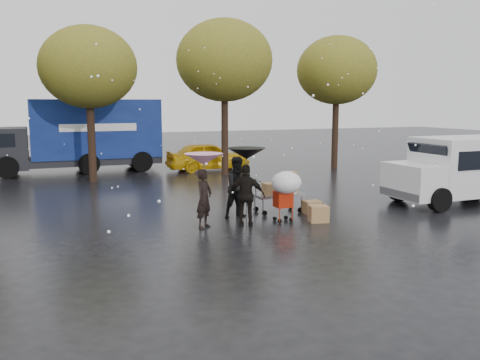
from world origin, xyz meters
name	(u,v)px	position (x,y,z in m)	size (l,w,h in m)	color
ground	(267,227)	(0.00, 0.00, 0.00)	(90.00, 90.00, 0.00)	black
person_pink	(204,199)	(-1.60, 0.56, 0.80)	(0.58, 0.38, 1.59)	black
person_middle	(239,187)	(-0.28, 1.36, 0.90)	(0.87, 0.68, 1.79)	black
person_black	(246,196)	(-0.49, 0.25, 0.85)	(1.00, 0.42, 1.71)	black
umbrella_pink	(204,159)	(-1.60, 0.56, 1.86)	(1.04, 1.04, 2.01)	#4C4C4C
umbrella_black	(247,154)	(-0.49, 0.25, 2.00)	(1.05, 1.05, 2.15)	#4C4C4C
vendor_cart	(281,189)	(1.19, 1.55, 0.73)	(1.52, 0.80, 1.27)	slate
shopping_cart	(286,185)	(0.69, 0.23, 1.06)	(0.84, 0.84, 1.46)	#B1200A
white_van	(462,168)	(7.57, 0.67, 1.16)	(4.91, 2.18, 2.20)	white
blue_truck	(78,136)	(-3.76, 13.51, 1.76)	(8.30, 2.60, 3.50)	navy
box_ground_near	(319,214)	(1.61, -0.03, 0.23)	(0.52, 0.41, 0.46)	brown
box_ground_far	(312,207)	(1.98, 1.01, 0.19)	(0.50, 0.39, 0.39)	brown
yellow_taxi	(208,156)	(2.23, 11.67, 0.70)	(1.66, 4.13, 1.41)	#D9A40B
tree_row	(161,64)	(-0.47, 10.00, 5.02)	(21.60, 4.40, 7.12)	black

